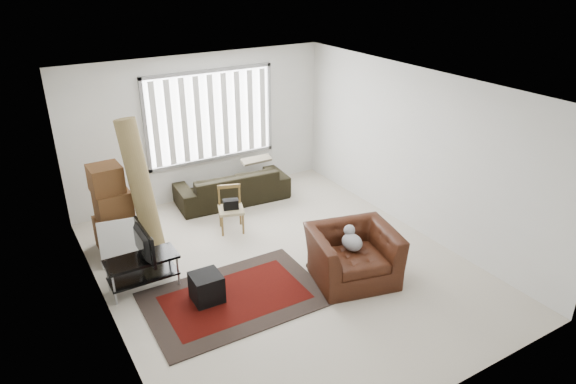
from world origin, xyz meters
The scene contains 11 objects.
room centered at (0.03, 0.51, 1.76)m, with size 6.00×6.02×2.71m.
persian_rug centered at (-0.97, -0.36, 0.01)m, with size 2.39×1.61×0.02m.
tv_stand centered at (-1.95, 0.52, 0.35)m, with size 0.97×0.44×0.49m.
tv centered at (-1.95, 0.52, 0.71)m, with size 0.79×0.10×0.45m, color black.
subwoofer centered at (-1.31, -0.21, 0.21)m, with size 0.39×0.39×0.39m, color black.
moving_boxes centered at (-1.99, 1.86, 0.65)m, with size 0.58×0.53×1.39m.
white_flatpack centered at (-2.06, 1.33, 0.35)m, with size 0.55×0.08×0.70m, color silver.
rolled_rug centered at (-1.59, 1.48, 1.07)m, with size 0.32×0.32×2.12m, color olive.
sofa centered at (0.33, 2.45, 0.40)m, with size 2.08×0.90×0.80m, color black.
side_chair centered at (-0.17, 1.43, 0.43)m, with size 0.52×0.52×0.76m.
armchair centered at (0.68, -0.78, 0.44)m, with size 1.39×1.28×0.87m.
Camera 1 is at (-3.31, -5.65, 4.23)m, focal length 32.00 mm.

